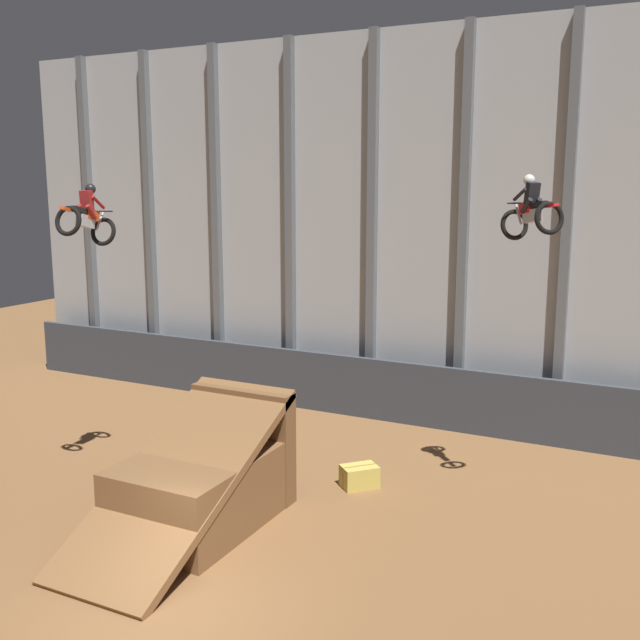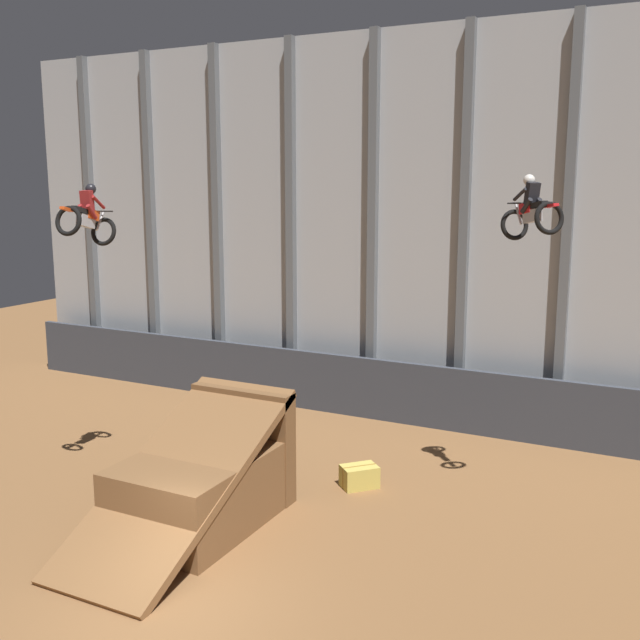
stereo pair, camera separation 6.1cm
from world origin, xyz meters
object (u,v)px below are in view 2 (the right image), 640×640
Objects in this scene: dirt_ramp at (206,480)px; rider_bike_left_air at (87,217)px; rider_bike_right_air at (531,211)px; hay_bale_trackside at (359,476)px; traffic_cone_near_ramp at (147,467)px.

rider_bike_left_air is (-3.88, 0.75, 5.82)m from dirt_ramp.
dirt_ramp is 7.04m from rider_bike_left_air.
rider_bike_left_air is at bearing 155.06° from rider_bike_right_air.
rider_bike_right_air is at bearing 11.40° from rider_bike_left_air.
hay_bale_trackside is (2.36, 3.32, -0.70)m from dirt_ramp.
traffic_cone_near_ramp is at bearing 22.55° from rider_bike_left_air.
hay_bale_trackside is (-3.78, -0.90, -6.72)m from rider_bike_right_air.
dirt_ramp reaches higher than hay_bale_trackside.
rider_bike_left_air is 3.03× the size of traffic_cone_near_ramp.
hay_bale_trackside is (6.24, 2.57, -6.52)m from rider_bike_left_air.
rider_bike_right_air is at bearing 17.74° from traffic_cone_near_ramp.
dirt_ramp is at bearing 170.51° from rider_bike_right_air.
rider_bike_left_air is at bearing 169.00° from dirt_ramp.
dirt_ramp is 4.14m from hay_bale_trackside.
rider_bike_right_air reaches higher than rider_bike_left_air.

